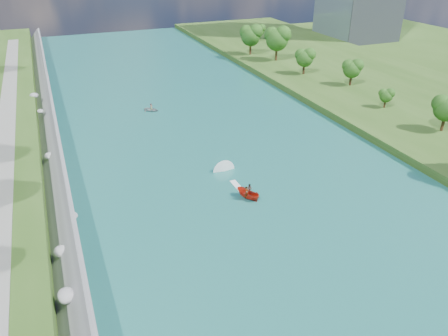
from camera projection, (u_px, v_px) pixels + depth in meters
name	position (u px, v px, depth m)	size (l,w,h in m)	color
ground	(283.00, 229.00, 55.24)	(260.00, 260.00, 0.00)	#2D5119
river_water	(224.00, 163.00, 71.57)	(55.00, 240.00, 0.10)	#195D5F
riprap_bank	(56.00, 186.00, 61.24)	(4.78, 236.00, 4.28)	slate
riverside_path	(2.00, 181.00, 59.03)	(3.00, 200.00, 0.10)	gray
trees_east	(414.00, 101.00, 78.99)	(16.54, 143.86, 11.95)	#224813
motorboat	(242.00, 188.00, 62.92)	(3.60, 18.78, 2.18)	#B4200E
raft	(151.00, 109.00, 92.67)	(3.93, 3.92, 1.60)	gray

